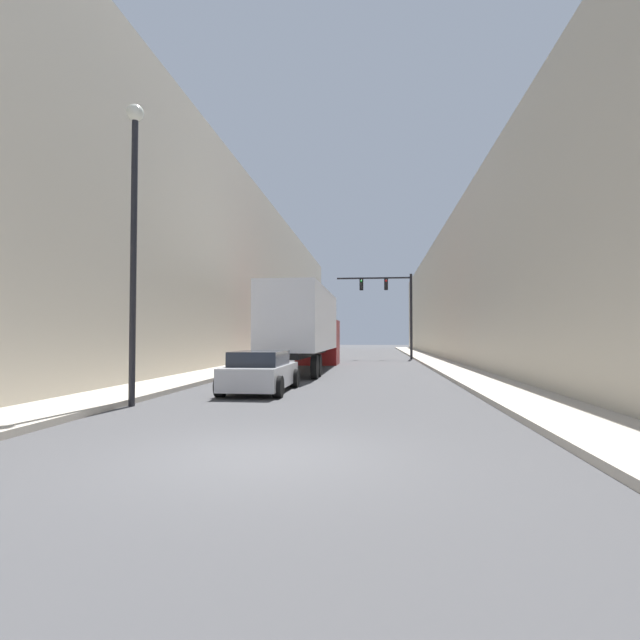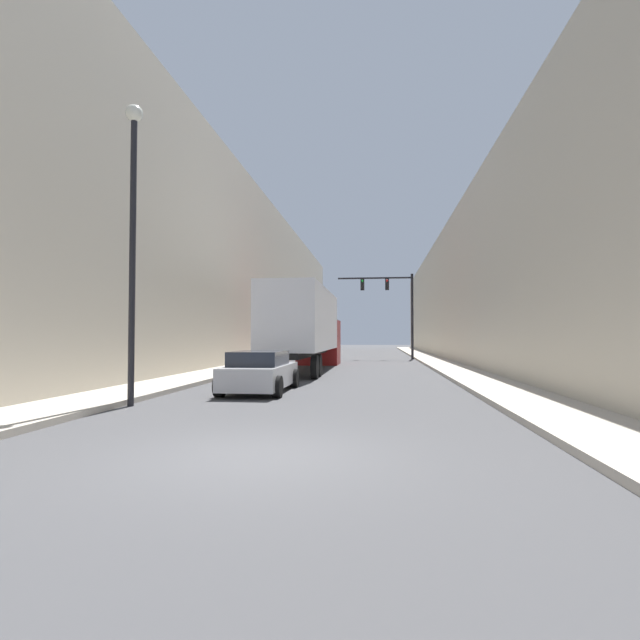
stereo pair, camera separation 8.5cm
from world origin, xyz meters
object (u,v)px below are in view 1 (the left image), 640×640
at_px(sedan_car, 261,372).
at_px(traffic_signal_gantry, 394,301).
at_px(semi_truck, 306,327).
at_px(street_lamp, 134,215).

distance_m(sedan_car, traffic_signal_gantry, 24.90).
xyz_separation_m(semi_truck, street_lamp, (-2.51, -13.88, 2.60)).
relative_size(traffic_signal_gantry, street_lamp, 0.87).
bearing_deg(semi_truck, sedan_car, -90.03).
bearing_deg(sedan_car, semi_truck, 89.97).
bearing_deg(sedan_car, traffic_signal_gantry, 78.05).
relative_size(sedan_car, traffic_signal_gantry, 0.64).
height_order(sedan_car, traffic_signal_gantry, traffic_signal_gantry).
xyz_separation_m(sedan_car, traffic_signal_gantry, (5.09, 24.05, 3.97)).
xyz_separation_m(sedan_car, street_lamp, (-2.50, -3.55, 4.25)).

